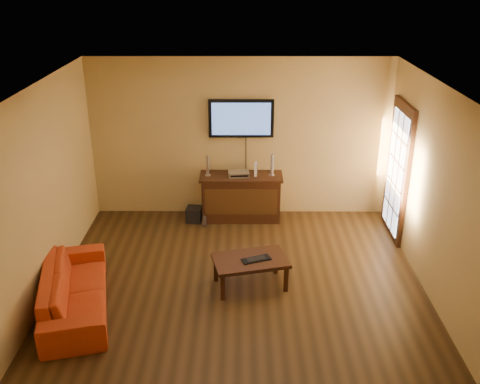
{
  "coord_description": "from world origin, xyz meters",
  "views": [
    {
      "loc": [
        0.05,
        -6.07,
        4.04
      ],
      "look_at": [
        0.01,
        0.8,
        1.1
      ],
      "focal_mm": 40.0,
      "sensor_mm": 36.0,
      "label": 1
    }
  ],
  "objects_px": {
    "coffee_table": "(250,263)",
    "subwoofer": "(194,214)",
    "keyboard": "(256,259)",
    "sofa": "(74,283)",
    "bottle": "(205,221)",
    "speaker_left": "(208,167)",
    "television": "(241,118)",
    "av_receiver": "(239,174)",
    "speaker_right": "(272,166)",
    "game_console": "(256,169)",
    "media_console": "(241,197)"
  },
  "relations": [
    {
      "from": "coffee_table",
      "to": "bottle",
      "type": "relative_size",
      "value": 5.26
    },
    {
      "from": "television",
      "to": "subwoofer",
      "type": "height_order",
      "value": "television"
    },
    {
      "from": "av_receiver",
      "to": "game_console",
      "type": "height_order",
      "value": "game_console"
    },
    {
      "from": "bottle",
      "to": "speaker_right",
      "type": "bearing_deg",
      "value": 16.54
    },
    {
      "from": "coffee_table",
      "to": "speaker_right",
      "type": "distance_m",
      "value": 2.23
    },
    {
      "from": "speaker_left",
      "to": "keyboard",
      "type": "height_order",
      "value": "speaker_left"
    },
    {
      "from": "keyboard",
      "to": "television",
      "type": "bearing_deg",
      "value": 95.03
    },
    {
      "from": "media_console",
      "to": "speaker_left",
      "type": "bearing_deg",
      "value": -179.66
    },
    {
      "from": "subwoofer",
      "to": "coffee_table",
      "type": "bearing_deg",
      "value": -57.73
    },
    {
      "from": "speaker_right",
      "to": "sofa",
      "type": "bearing_deg",
      "value": -134.39
    },
    {
      "from": "av_receiver",
      "to": "subwoofer",
      "type": "xyz_separation_m",
      "value": [
        -0.76,
        -0.1,
        -0.7
      ]
    },
    {
      "from": "media_console",
      "to": "sofa",
      "type": "xyz_separation_m",
      "value": [
        -2.08,
        -2.64,
        -0.02
      ]
    },
    {
      "from": "speaker_left",
      "to": "subwoofer",
      "type": "relative_size",
      "value": 1.37
    },
    {
      "from": "coffee_table",
      "to": "game_console",
      "type": "bearing_deg",
      "value": 86.96
    },
    {
      "from": "speaker_right",
      "to": "speaker_left",
      "type": "bearing_deg",
      "value": -179.14
    },
    {
      "from": "game_console",
      "to": "media_console",
      "type": "bearing_deg",
      "value": -169.65
    },
    {
      "from": "bottle",
      "to": "keyboard",
      "type": "height_order",
      "value": "keyboard"
    },
    {
      "from": "av_receiver",
      "to": "keyboard",
      "type": "bearing_deg",
      "value": -87.84
    },
    {
      "from": "game_console",
      "to": "keyboard",
      "type": "height_order",
      "value": "game_console"
    },
    {
      "from": "av_receiver",
      "to": "game_console",
      "type": "bearing_deg",
      "value": 2.25
    },
    {
      "from": "speaker_right",
      "to": "bottle",
      "type": "distance_m",
      "value": 1.45
    },
    {
      "from": "media_console",
      "to": "coffee_table",
      "type": "bearing_deg",
      "value": -86.38
    },
    {
      "from": "sofa",
      "to": "bottle",
      "type": "distance_m",
      "value": 2.76
    },
    {
      "from": "keyboard",
      "to": "sofa",
      "type": "bearing_deg",
      "value": -167.46
    },
    {
      "from": "subwoofer",
      "to": "bottle",
      "type": "distance_m",
      "value": 0.28
    },
    {
      "from": "coffee_table",
      "to": "speaker_right",
      "type": "bearing_deg",
      "value": 79.83
    },
    {
      "from": "coffee_table",
      "to": "game_console",
      "type": "distance_m",
      "value": 2.19
    },
    {
      "from": "speaker_right",
      "to": "av_receiver",
      "type": "relative_size",
      "value": 1.06
    },
    {
      "from": "av_receiver",
      "to": "game_console",
      "type": "distance_m",
      "value": 0.29
    },
    {
      "from": "coffee_table",
      "to": "sofa",
      "type": "distance_m",
      "value": 2.28
    },
    {
      "from": "keyboard",
      "to": "speaker_right",
      "type": "bearing_deg",
      "value": 81.88
    },
    {
      "from": "speaker_left",
      "to": "subwoofer",
      "type": "height_order",
      "value": "speaker_left"
    },
    {
      "from": "coffee_table",
      "to": "keyboard",
      "type": "xyz_separation_m",
      "value": [
        0.07,
        -0.02,
        0.07
      ]
    },
    {
      "from": "coffee_table",
      "to": "keyboard",
      "type": "distance_m",
      "value": 0.1
    },
    {
      "from": "sofa",
      "to": "subwoofer",
      "type": "bearing_deg",
      "value": -41.03
    },
    {
      "from": "coffee_table",
      "to": "subwoofer",
      "type": "distance_m",
      "value": 2.2
    },
    {
      "from": "media_console",
      "to": "keyboard",
      "type": "relative_size",
      "value": 3.34
    },
    {
      "from": "television",
      "to": "coffee_table",
      "type": "bearing_deg",
      "value": -86.73
    },
    {
      "from": "subwoofer",
      "to": "keyboard",
      "type": "xyz_separation_m",
      "value": [
        1.0,
        -2.01,
        0.3
      ]
    },
    {
      "from": "subwoofer",
      "to": "bottle",
      "type": "height_order",
      "value": "subwoofer"
    },
    {
      "from": "media_console",
      "to": "av_receiver",
      "type": "bearing_deg",
      "value": -157.01
    },
    {
      "from": "coffee_table",
      "to": "speaker_left",
      "type": "height_order",
      "value": "speaker_left"
    },
    {
      "from": "speaker_left",
      "to": "av_receiver",
      "type": "bearing_deg",
      "value": -1.47
    },
    {
      "from": "game_console",
      "to": "keyboard",
      "type": "distance_m",
      "value": 2.2
    },
    {
      "from": "game_console",
      "to": "subwoofer",
      "type": "xyz_separation_m",
      "value": [
        -1.04,
        -0.14,
        -0.77
      ]
    },
    {
      "from": "speaker_left",
      "to": "subwoofer",
      "type": "distance_m",
      "value": 0.86
    },
    {
      "from": "sofa",
      "to": "game_console",
      "type": "xyz_separation_m",
      "value": [
        2.33,
        2.65,
        0.52
      ]
    },
    {
      "from": "television",
      "to": "av_receiver",
      "type": "bearing_deg",
      "value": -99.27
    },
    {
      "from": "television",
      "to": "game_console",
      "type": "distance_m",
      "value": 0.87
    },
    {
      "from": "media_console",
      "to": "bottle",
      "type": "height_order",
      "value": "media_console"
    }
  ]
}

